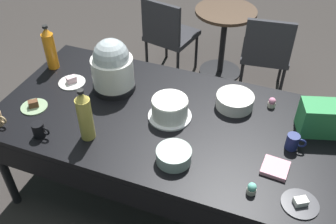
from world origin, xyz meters
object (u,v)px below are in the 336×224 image
dessert_plate_charcoal (300,203)px  maroon_chair_left (168,32)px  frosted_layer_cake (170,109)px  coffee_mug_black (39,130)px  dessert_plate_white (72,81)px  cupcake_vanilla (124,59)px  ceramic_snack_bowl (235,101)px  cupcake_cocoa (272,102)px  soda_bottle_orange_juice (50,48)px  soda_bottle_ginger_ale (85,116)px  coffee_mug_navy (293,142)px  round_cafe_table (224,31)px  dessert_plate_sage (34,106)px  cupcake_mint (252,189)px  maroon_chair_right (266,51)px  soda_carton (322,118)px  glass_salad_bowl (174,155)px  potluck_table (168,125)px  slow_cooker (112,67)px

dessert_plate_charcoal → maroon_chair_left: (-1.41, 1.87, -0.27)m
frosted_layer_cake → coffee_mug_black: bearing=-146.6°
dessert_plate_white → cupcake_vanilla: size_ratio=2.79×
dessert_plate_charcoal → ceramic_snack_bowl: bearing=127.0°
cupcake_cocoa → soda_bottle_orange_juice: (-1.60, -0.11, 0.13)m
soda_bottle_ginger_ale → coffee_mug_navy: (1.14, 0.33, -0.11)m
round_cafe_table → dessert_plate_charcoal: bearing=-66.7°
dessert_plate_charcoal → soda_bottle_ginger_ale: 1.24m
dessert_plate_white → cupcake_cocoa: cupcake_cocoa is taller
coffee_mug_navy → soda_bottle_orange_juice: bearing=172.5°
dessert_plate_sage → cupcake_mint: bearing=-7.1°
soda_bottle_orange_juice → maroon_chair_right: 1.93m
dessert_plate_charcoal → soda_bottle_ginger_ale: (-1.23, 0.05, 0.15)m
cupcake_vanilla → soda_carton: size_ratio=0.26×
ceramic_snack_bowl → frosted_layer_cake: bearing=-144.9°
maroon_chair_left → maroon_chair_right: size_ratio=1.00×
cupcake_cocoa → round_cafe_table: bearing=115.2°
glass_salad_bowl → potluck_table: bearing=115.9°
dessert_plate_charcoal → maroon_chair_left: maroon_chair_left is taller
soda_bottle_ginger_ale → coffee_mug_black: size_ratio=3.04×
cupcake_vanilla → soda_bottle_orange_juice: size_ratio=0.20×
dessert_plate_white → frosted_layer_cake: bearing=-7.1°
soda_bottle_ginger_ale → dessert_plate_sage: bearing=166.4°
cupcake_cocoa → soda_bottle_ginger_ale: bearing=-145.4°
cupcake_cocoa → coffee_mug_navy: 0.38m
coffee_mug_navy → round_cafe_table: 1.91m
dessert_plate_sage → cupcake_vanilla: bearing=65.5°
glass_salad_bowl → dessert_plate_white: size_ratio=1.06×
coffee_mug_navy → maroon_chair_right: maroon_chair_right is taller
frosted_layer_cake → round_cafe_table: bearing=91.9°
cupcake_cocoa → soda_carton: 0.34m
potluck_table → ceramic_snack_bowl: bearing=36.3°
potluck_table → frosted_layer_cake: frosted_layer_cake is taller
soda_bottle_orange_juice → round_cafe_table: bearing=57.0°
cupcake_cocoa → soda_carton: soda_carton is taller
slow_cooker → soda_bottle_ginger_ale: slow_cooker is taller
cupcake_vanilla → coffee_mug_navy: 1.38m
coffee_mug_black → frosted_layer_cake: bearing=33.4°
dessert_plate_sage → maroon_chair_left: (0.29, 1.70, -0.27)m
glass_salad_bowl → maroon_chair_right: bearing=82.1°
slow_cooker → coffee_mug_black: bearing=-108.6°
cupcake_cocoa → cupcake_vanilla: size_ratio=1.00×
coffee_mug_navy → round_cafe_table: coffee_mug_navy is taller
frosted_layer_cake → maroon_chair_left: 1.61m
slow_cooker → glass_salad_bowl: 0.80m
dessert_plate_sage → cupcake_vanilla: (0.31, 0.69, 0.02)m
cupcake_mint → maroon_chair_left: maroon_chair_left is taller
round_cafe_table → soda_bottle_orange_juice: bearing=-123.0°
glass_salad_bowl → cupcake_vanilla: bearing=131.0°
cupcake_vanilla → soda_bottle_orange_juice: soda_bottle_orange_juice is taller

